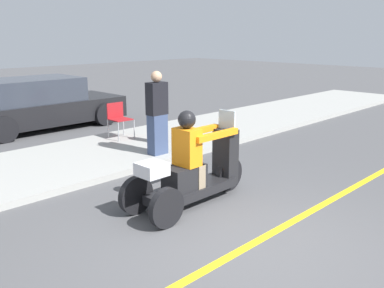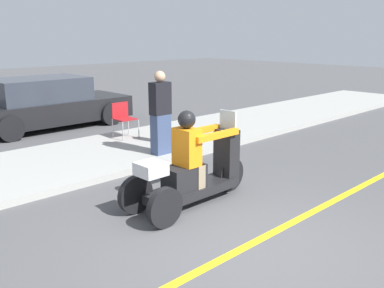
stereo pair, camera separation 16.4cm
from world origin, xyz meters
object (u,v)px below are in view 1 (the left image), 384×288
Objects in this scene: spectator_far_back at (161,122)px; parked_car_lot_left at (39,105)px; motorcycle_trike at (193,171)px; spectator_end_of_line at (157,115)px; folding_chair_set_back at (118,116)px.

spectator_far_back is 0.23× the size of parked_car_lot_left.
motorcycle_trike is 2.53m from spectator_end_of_line.
motorcycle_trike is at bearing -97.60° from parked_car_lot_left.
folding_chair_set_back is 0.19× the size of parked_car_lot_left.
folding_chair_set_back is at bearing -78.09° from parked_car_lot_left.
spectator_end_of_line is at bearing -136.19° from spectator_far_back.
motorcycle_trike is 2.21× the size of spectator_far_back.
spectator_end_of_line reaches higher than spectator_far_back.
parked_car_lot_left is (-0.59, 2.81, 0.03)m from folding_chair_set_back.
motorcycle_trike is 4.22m from folding_chair_set_back.
spectator_far_back is at bearing -73.27° from folding_chair_set_back.
spectator_far_back reaches higher than folding_chair_set_back.
motorcycle_trike is at bearing -110.77° from folding_chair_set_back.
spectator_end_of_line reaches higher than folding_chair_set_back.
folding_chair_set_back is (-0.34, 1.14, 0.02)m from spectator_far_back.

